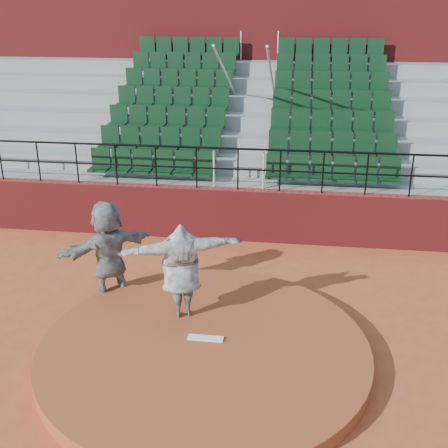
{
  "coord_description": "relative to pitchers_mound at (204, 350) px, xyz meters",
  "views": [
    {
      "loc": [
        1.38,
        -7.78,
        5.6
      ],
      "look_at": [
        0.0,
        2.5,
        1.4
      ],
      "focal_mm": 45.0,
      "sensor_mm": 36.0,
      "label": 1
    }
  ],
  "objects": [
    {
      "name": "ground",
      "position": [
        0.0,
        0.0,
        -0.12
      ],
      "size": [
        90.0,
        90.0,
        0.0
      ],
      "primitive_type": "plane",
      "color": "#B04C27",
      "rests_on": "ground"
    },
    {
      "name": "pitchers_mound",
      "position": [
        0.0,
        0.0,
        0.0
      ],
      "size": [
        5.5,
        5.5,
        0.25
      ],
      "primitive_type": "cylinder",
      "color": "#9A4522",
      "rests_on": "ground"
    },
    {
      "name": "pitching_rubber",
      "position": [
        0.0,
        0.15,
        0.14
      ],
      "size": [
        0.6,
        0.15,
        0.03
      ],
      "primitive_type": "cube",
      "color": "white",
      "rests_on": "pitchers_mound"
    },
    {
      "name": "boundary_wall",
      "position": [
        0.0,
        5.0,
        0.53
      ],
      "size": [
        24.0,
        0.3,
        1.3
      ],
      "primitive_type": "cube",
      "color": "maroon",
      "rests_on": "ground"
    },
    {
      "name": "wall_railing",
      "position": [
        0.0,
        5.0,
        1.9
      ],
      "size": [
        24.04,
        0.05,
        1.03
      ],
      "color": "black",
      "rests_on": "boundary_wall"
    },
    {
      "name": "seating_deck",
      "position": [
        0.0,
        8.65,
        1.32
      ],
      "size": [
        24.0,
        5.97,
        4.63
      ],
      "color": "gray",
      "rests_on": "ground"
    },
    {
      "name": "press_box_facade",
      "position": [
        0.0,
        12.6,
        3.43
      ],
      "size": [
        24.0,
        3.0,
        7.1
      ],
      "primitive_type": "cube",
      "color": "maroon",
      "rests_on": "ground"
    },
    {
      "name": "pitcher",
      "position": [
        -0.55,
        0.9,
        1.01
      ],
      "size": [
        2.23,
        1.37,
        1.77
      ],
      "primitive_type": "imported",
      "rotation": [
        0.0,
        0.0,
        3.53
      ],
      "color": "black",
      "rests_on": "pitchers_mound"
    },
    {
      "name": "fielder",
      "position": [
        -2.15,
        1.69,
        0.91
      ],
      "size": [
        1.83,
        1.74,
        2.06
      ],
      "primitive_type": "imported",
      "rotation": [
        0.0,
        0.0,
        3.88
      ],
      "color": "black",
      "rests_on": "ground"
    }
  ]
}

